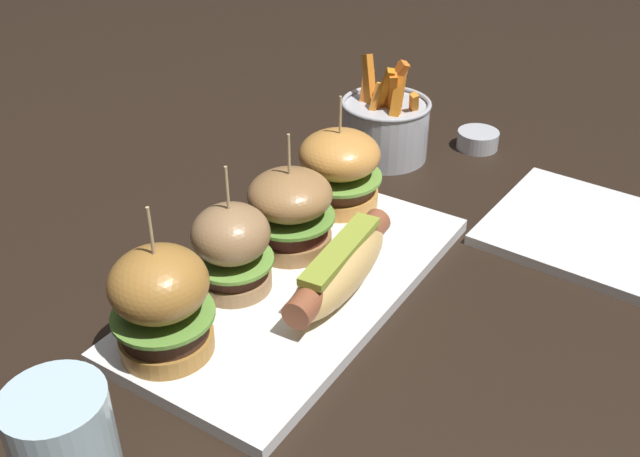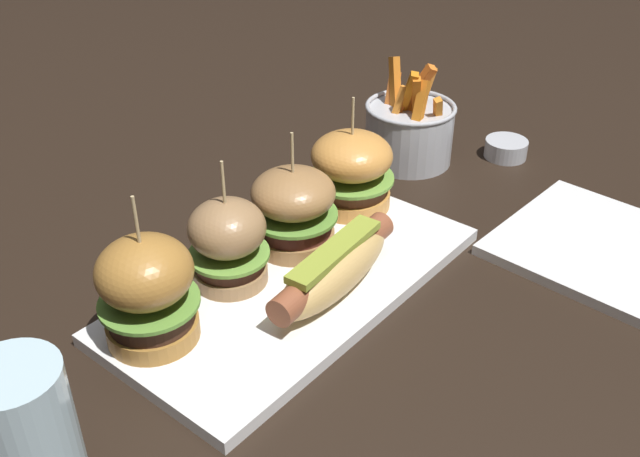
{
  "view_description": "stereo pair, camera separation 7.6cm",
  "coord_description": "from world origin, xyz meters",
  "px_view_note": "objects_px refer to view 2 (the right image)",
  "views": [
    {
      "loc": [
        -0.5,
        -0.35,
        0.46
      ],
      "look_at": [
        0.04,
        0.0,
        0.05
      ],
      "focal_mm": 40.83,
      "sensor_mm": 36.0,
      "label": 1
    },
    {
      "loc": [
        -0.46,
        -0.41,
        0.46
      ],
      "look_at": [
        0.04,
        0.0,
        0.05
      ],
      "focal_mm": 40.83,
      "sensor_mm": 36.0,
      "label": 2
    }
  ],
  "objects_px": {
    "hot_dog": "(335,268)",
    "side_plate": "(600,247)",
    "slider_center_left": "(228,242)",
    "slider_far_right": "(351,170)",
    "platter_main": "(296,282)",
    "sauce_ramekin": "(506,148)",
    "fries_bucket": "(409,130)",
    "water_glass": "(28,437)",
    "slider_far_left": "(147,290)",
    "slider_center_right": "(294,208)"
  },
  "relations": [
    {
      "from": "fries_bucket",
      "to": "side_plate",
      "type": "height_order",
      "value": "fries_bucket"
    },
    {
      "from": "platter_main",
      "to": "slider_center_right",
      "type": "bearing_deg",
      "value": 42.11
    },
    {
      "from": "sauce_ramekin",
      "to": "water_glass",
      "type": "xyz_separation_m",
      "value": [
        -0.73,
        0.0,
        0.05
      ]
    },
    {
      "from": "slider_far_left",
      "to": "slider_center_left",
      "type": "bearing_deg",
      "value": 4.06
    },
    {
      "from": "hot_dog",
      "to": "slider_far_right",
      "type": "xyz_separation_m",
      "value": [
        0.15,
        0.09,
        0.02
      ]
    },
    {
      "from": "slider_far_right",
      "to": "water_glass",
      "type": "distance_m",
      "value": 0.47
    },
    {
      "from": "platter_main",
      "to": "slider_center_left",
      "type": "height_order",
      "value": "slider_center_left"
    },
    {
      "from": "fries_bucket",
      "to": "side_plate",
      "type": "xyz_separation_m",
      "value": [
        -0.05,
        -0.29,
        -0.04
      ]
    },
    {
      "from": "slider_center_right",
      "to": "fries_bucket",
      "type": "height_order",
      "value": "slider_center_right"
    },
    {
      "from": "slider_center_right",
      "to": "slider_far_right",
      "type": "relative_size",
      "value": 0.98
    },
    {
      "from": "slider_center_left",
      "to": "slider_far_right",
      "type": "bearing_deg",
      "value": -0.8
    },
    {
      "from": "slider_far_right",
      "to": "sauce_ramekin",
      "type": "relative_size",
      "value": 2.36
    },
    {
      "from": "hot_dog",
      "to": "sauce_ramekin",
      "type": "xyz_separation_m",
      "value": [
        0.41,
        0.02,
        -0.03
      ]
    },
    {
      "from": "platter_main",
      "to": "sauce_ramekin",
      "type": "distance_m",
      "value": 0.42
    },
    {
      "from": "fries_bucket",
      "to": "slider_far_left",
      "type": "bearing_deg",
      "value": -176.09
    },
    {
      "from": "platter_main",
      "to": "slider_far_left",
      "type": "bearing_deg",
      "value": 165.06
    },
    {
      "from": "platter_main",
      "to": "hot_dog",
      "type": "relative_size",
      "value": 2.14
    },
    {
      "from": "hot_dog",
      "to": "slider_far_right",
      "type": "distance_m",
      "value": 0.17
    },
    {
      "from": "hot_dog",
      "to": "slider_far_right",
      "type": "height_order",
      "value": "slider_far_right"
    },
    {
      "from": "hot_dog",
      "to": "side_plate",
      "type": "relative_size",
      "value": 0.92
    },
    {
      "from": "slider_far_left",
      "to": "fries_bucket",
      "type": "distance_m",
      "value": 0.48
    },
    {
      "from": "hot_dog",
      "to": "fries_bucket",
      "type": "relative_size",
      "value": 1.35
    },
    {
      "from": "platter_main",
      "to": "slider_far_left",
      "type": "relative_size",
      "value": 2.69
    },
    {
      "from": "slider_far_left",
      "to": "slider_far_right",
      "type": "relative_size",
      "value": 1.09
    },
    {
      "from": "platter_main",
      "to": "sauce_ramekin",
      "type": "relative_size",
      "value": 6.89
    },
    {
      "from": "slider_far_left",
      "to": "slider_center_right",
      "type": "xyz_separation_m",
      "value": [
        0.2,
        0.0,
        -0.01
      ]
    },
    {
      "from": "sauce_ramekin",
      "to": "slider_center_right",
      "type": "bearing_deg",
      "value": 169.46
    },
    {
      "from": "slider_center_right",
      "to": "fries_bucket",
      "type": "relative_size",
      "value": 0.97
    },
    {
      "from": "slider_far_left",
      "to": "sauce_ramekin",
      "type": "relative_size",
      "value": 2.56
    },
    {
      "from": "fries_bucket",
      "to": "slider_center_right",
      "type": "bearing_deg",
      "value": -173.34
    },
    {
      "from": "platter_main",
      "to": "slider_far_right",
      "type": "xyz_separation_m",
      "value": [
        0.15,
        0.05,
        0.05
      ]
    },
    {
      "from": "slider_center_left",
      "to": "side_plate",
      "type": "relative_size",
      "value": 0.67
    },
    {
      "from": "platter_main",
      "to": "side_plate",
      "type": "height_order",
      "value": "platter_main"
    },
    {
      "from": "platter_main",
      "to": "water_glass",
      "type": "height_order",
      "value": "water_glass"
    },
    {
      "from": "sauce_ramekin",
      "to": "fries_bucket",
      "type": "bearing_deg",
      "value": 133.23
    },
    {
      "from": "slider_center_left",
      "to": "slider_center_right",
      "type": "distance_m",
      "value": 0.09
    },
    {
      "from": "platter_main",
      "to": "slider_far_right",
      "type": "distance_m",
      "value": 0.17
    },
    {
      "from": "water_glass",
      "to": "fries_bucket",
      "type": "bearing_deg",
      "value": 8.66
    },
    {
      "from": "hot_dog",
      "to": "slider_center_left",
      "type": "relative_size",
      "value": 1.37
    },
    {
      "from": "sauce_ramekin",
      "to": "slider_far_right",
      "type": "bearing_deg",
      "value": 164.3
    },
    {
      "from": "side_plate",
      "to": "water_glass",
      "type": "xyz_separation_m",
      "value": [
        -0.58,
        0.2,
        0.06
      ]
    },
    {
      "from": "slider_far_left",
      "to": "slider_far_right",
      "type": "bearing_deg",
      "value": 0.9
    },
    {
      "from": "hot_dog",
      "to": "fries_bucket",
      "type": "bearing_deg",
      "value": 20.73
    },
    {
      "from": "platter_main",
      "to": "slider_far_right",
      "type": "relative_size",
      "value": 2.92
    },
    {
      "from": "platter_main",
      "to": "slider_far_left",
      "type": "height_order",
      "value": "slider_far_left"
    },
    {
      "from": "sauce_ramekin",
      "to": "slider_far_left",
      "type": "bearing_deg",
      "value": 173.13
    },
    {
      "from": "slider_far_left",
      "to": "sauce_ramekin",
      "type": "height_order",
      "value": "slider_far_left"
    },
    {
      "from": "slider_far_left",
      "to": "fries_bucket",
      "type": "xyz_separation_m",
      "value": [
        0.47,
        0.03,
        -0.02
      ]
    },
    {
      "from": "sauce_ramekin",
      "to": "slider_center_left",
      "type": "bearing_deg",
      "value": 170.63
    },
    {
      "from": "slider_center_right",
      "to": "side_plate",
      "type": "distance_m",
      "value": 0.35
    }
  ]
}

